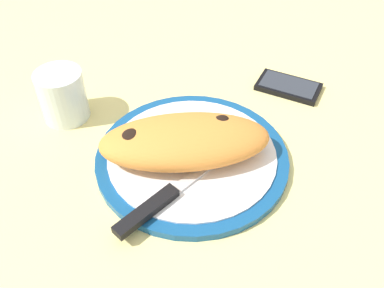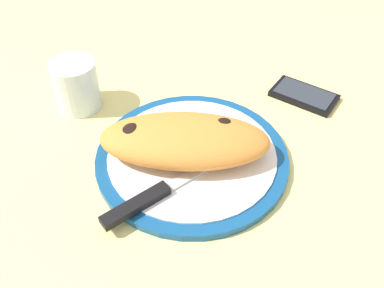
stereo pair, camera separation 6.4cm
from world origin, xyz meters
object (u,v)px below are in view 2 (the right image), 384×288
object	(u,v)px
calzone	(184,139)
knife	(153,196)
fork	(161,124)
water_glass	(77,88)
smartphone	(304,95)
plate	(192,157)

from	to	relation	value
calzone	knife	world-z (taller)	calzone
fork	water_glass	bearing A→B (deg)	-31.58
calzone	smartphone	world-z (taller)	calzone
fork	calzone	bearing A→B (deg)	116.37
plate	smartphone	bearing A→B (deg)	-147.93
water_glass	calzone	bearing A→B (deg)	138.45
calzone	smartphone	distance (cm)	27.43
fork	knife	size ratio (longest dim) A/B	0.84
plate	water_glass	xyz separation A→B (cm)	(18.80, -15.85, 3.10)
plate	smartphone	distance (cm)	26.28
plate	calzone	xyz separation A→B (cm)	(1.13, -0.19, 3.72)
plate	water_glass	distance (cm)	24.78
water_glass	fork	bearing A→B (deg)	148.42
plate	knife	size ratio (longest dim) A/B	1.49
calzone	smartphone	xyz separation A→B (cm)	(-23.40, -13.76, -3.91)
plate	calzone	distance (cm)	3.89
plate	fork	size ratio (longest dim) A/B	1.76
plate	fork	xyz separation A→B (cm)	(4.55, -7.09, 1.01)
knife	smartphone	distance (cm)	36.31
knife	water_glass	distance (cm)	27.22
knife	smartphone	world-z (taller)	knife
knife	smartphone	size ratio (longest dim) A/B	1.55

